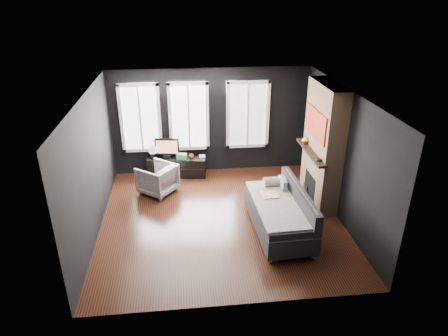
{
  "coord_description": "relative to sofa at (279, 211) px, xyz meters",
  "views": [
    {
      "loc": [
        -0.73,
        -7.19,
        4.56
      ],
      "look_at": [
        0.1,
        0.3,
        1.05
      ],
      "focal_mm": 32.0,
      "sensor_mm": 36.0,
      "label": 1
    }
  ],
  "objects": [
    {
      "name": "monitor",
      "position": [
        -2.23,
        2.84,
        0.33
      ],
      "size": [
        0.64,
        0.23,
        0.56
      ],
      "primitive_type": null,
      "rotation": [
        0.0,
        0.0,
        -0.15
      ],
      "color": "black",
      "rests_on": "media_console"
    },
    {
      "name": "stripe_pillow",
      "position": [
        0.21,
        0.61,
        0.2
      ],
      "size": [
        0.1,
        0.38,
        0.38
      ],
      "primitive_type": "cube",
      "rotation": [
        0.0,
        0.0,
        0.02
      ],
      "color": "gray",
      "rests_on": "sofa"
    },
    {
      "name": "mug",
      "position": [
        -1.63,
        2.72,
        0.11
      ],
      "size": [
        0.15,
        0.13,
        0.12
      ],
      "primitive_type": "imported",
      "rotation": [
        0.0,
        0.0,
        -0.34
      ],
      "color": "#D45213",
      "rests_on": "media_console"
    },
    {
      "name": "fireplace",
      "position": [
        1.2,
        1.15,
        0.89
      ],
      "size": [
        0.7,
        1.62,
        2.7
      ],
      "primitive_type": null,
      "color": "#93724C",
      "rests_on": "floor"
    },
    {
      "name": "wall_right",
      "position": [
        1.4,
        0.55,
        0.89
      ],
      "size": [
        0.02,
        5.0,
        2.7
      ],
      "primitive_type": "cube",
      "color": "black",
      "rests_on": "ground"
    },
    {
      "name": "ceiling",
      "position": [
        -1.1,
        0.55,
        2.24
      ],
      "size": [
        5.0,
        5.0,
        0.0
      ],
      "primitive_type": "plane",
      "color": "white",
      "rests_on": "ground"
    },
    {
      "name": "floor",
      "position": [
        -1.1,
        0.55,
        -0.46
      ],
      "size": [
        5.0,
        5.0,
        0.0
      ],
      "primitive_type": "plane",
      "color": "black",
      "rests_on": "ground"
    },
    {
      "name": "sofa",
      "position": [
        0.0,
        0.0,
        0.0
      ],
      "size": [
        1.15,
        2.18,
        0.92
      ],
      "primitive_type": null,
      "rotation": [
        0.0,
        0.0,
        0.04
      ],
      "color": "#272629",
      "rests_on": "floor"
    },
    {
      "name": "windows",
      "position": [
        -1.55,
        3.01,
        1.92
      ],
      "size": [
        4.0,
        0.16,
        1.76
      ],
      "primitive_type": null,
      "color": "white",
      "rests_on": "wall_back"
    },
    {
      "name": "wall_back",
      "position": [
        -1.1,
        3.05,
        0.89
      ],
      "size": [
        5.0,
        0.02,
        2.7
      ],
      "primitive_type": "cube",
      "color": "black",
      "rests_on": "ground"
    },
    {
      "name": "mantel_vase",
      "position": [
        0.95,
        1.6,
        0.86
      ],
      "size": [
        0.2,
        0.21,
        0.17
      ],
      "primitive_type": "imported",
      "rotation": [
        0.0,
        0.0,
        0.19
      ],
      "color": "yellow",
      "rests_on": "fireplace"
    },
    {
      "name": "mantel_clock",
      "position": [
        0.95,
        0.6,
        0.79
      ],
      "size": [
        0.12,
        0.12,
        0.04
      ],
      "primitive_type": "cylinder",
      "rotation": [
        0.0,
        0.0,
        -0.09
      ],
      "color": "black",
      "rests_on": "fireplace"
    },
    {
      "name": "storage_box",
      "position": [
        -1.87,
        2.69,
        0.11
      ],
      "size": [
        0.28,
        0.23,
        0.13
      ],
      "primitive_type": "cube",
      "rotation": [
        0.0,
        0.0,
        -0.34
      ],
      "color": "#2E7F47",
      "rests_on": "media_console"
    },
    {
      "name": "wall_left",
      "position": [
        -3.6,
        0.55,
        0.89
      ],
      "size": [
        0.02,
        5.0,
        2.7
      ],
      "primitive_type": "cube",
      "color": "black",
      "rests_on": "ground"
    },
    {
      "name": "media_console",
      "position": [
        -2.01,
        2.79,
        -0.21
      ],
      "size": [
        1.53,
        0.65,
        0.51
      ],
      "primitive_type": null,
      "rotation": [
        0.0,
        0.0,
        -0.13
      ],
      "color": "black",
      "rests_on": "floor"
    },
    {
      "name": "desk_fan",
      "position": [
        -2.59,
        2.84,
        0.21
      ],
      "size": [
        0.25,
        0.25,
        0.33
      ],
      "primitive_type": null,
      "rotation": [
        0.0,
        0.0,
        0.08
      ],
      "color": "#9F9F9F",
      "rests_on": "media_console"
    },
    {
      "name": "armchair",
      "position": [
        -2.47,
        1.91,
        -0.07
      ],
      "size": [
        1.02,
        1.03,
        0.78
      ],
      "primitive_type": "imported",
      "rotation": [
        0.0,
        0.0,
        -2.24
      ],
      "color": "white",
      "rests_on": "floor"
    },
    {
      "name": "book",
      "position": [
        -1.43,
        2.77,
        0.15
      ],
      "size": [
        0.15,
        0.02,
        0.2
      ],
      "primitive_type": "imported",
      "rotation": [
        0.0,
        0.0,
        -0.04
      ],
      "color": "#AD9F8B",
      "rests_on": "media_console"
    }
  ]
}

